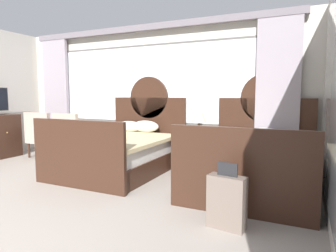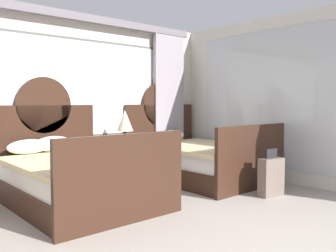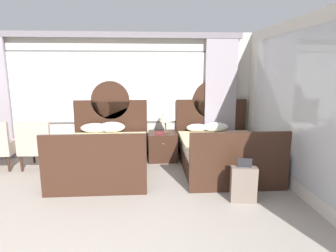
{
  "view_description": "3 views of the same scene",
  "coord_description": "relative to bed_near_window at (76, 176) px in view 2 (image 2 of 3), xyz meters",
  "views": [
    {
      "loc": [
        2.87,
        -0.93,
        1.31
      ],
      "look_at": [
        1.22,
        2.61,
        0.9
      ],
      "focal_mm": 31.53,
      "sensor_mm": 36.0,
      "label": 1
    },
    {
      "loc": [
        -2.12,
        -0.95,
        1.3
      ],
      "look_at": [
        1.13,
        2.77,
        0.98
      ],
      "focal_mm": 38.69,
      "sensor_mm": 36.0,
      "label": 2
    },
    {
      "loc": [
        0.85,
        -1.94,
        1.9
      ],
      "look_at": [
        1.17,
        2.77,
        0.96
      ],
      "focal_mm": 30.22,
      "sensor_mm": 36.0,
      "label": 3
    }
  ],
  "objects": [
    {
      "name": "wall_back_window",
      "position": [
        -0.01,
        1.06,
        1.07
      ],
      "size": [
        6.24,
        0.22,
        2.7
      ],
      "color": "beige",
      "rests_on": "ground_plane"
    },
    {
      "name": "wall_right_mirror",
      "position": [
        3.14,
        -1.39,
        1.0
      ],
      "size": [
        0.08,
        4.95,
        2.7
      ],
      "color": "beige",
      "rests_on": "ground_plane"
    },
    {
      "name": "bed_near_window",
      "position": [
        0.0,
        0.0,
        0.0
      ],
      "size": [
        1.59,
        2.15,
        1.67
      ],
      "color": "#382116",
      "rests_on": "ground_plane"
    },
    {
      "name": "bed_near_mirror",
      "position": [
        2.24,
        -0.01,
        -0.0
      ],
      "size": [
        1.59,
        2.15,
        1.67
      ],
      "color": "#382116",
      "rests_on": "ground_plane"
    },
    {
      "name": "nightstand_between_beds",
      "position": [
        1.13,
        0.63,
        -0.05
      ],
      "size": [
        0.6,
        0.62,
        0.59
      ],
      "color": "#382116",
      "rests_on": "ground_plane"
    },
    {
      "name": "table_lamp_on_nightstand",
      "position": [
        1.19,
        0.62,
        0.65
      ],
      "size": [
        0.27,
        0.27,
        0.58
      ],
      "color": "brown",
      "rests_on": "nightstand_between_beds"
    },
    {
      "name": "book_on_nightstand",
      "position": [
        1.06,
        0.51,
        0.26
      ],
      "size": [
        0.18,
        0.26,
        0.03
      ],
      "color": "maroon",
      "rests_on": "nightstand_between_beds"
    },
    {
      "name": "suitcase_on_floor",
      "position": [
        2.2,
        -1.45,
        -0.08
      ],
      "size": [
        0.39,
        0.21,
        0.66
      ],
      "color": "#75665B",
      "rests_on": "ground_plane"
    }
  ]
}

